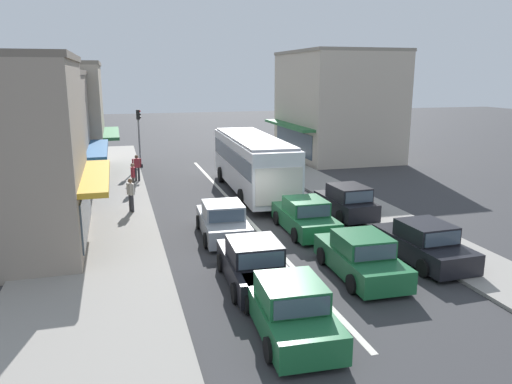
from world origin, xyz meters
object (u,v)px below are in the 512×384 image
Objects in this scene: sedan_queue_far_back at (254,264)px; traffic_light_downstreet at (139,129)px; city_bus at (252,161)px; parked_sedan_kerb_front at (424,244)px; parked_hatchback_kerb_second at (346,202)px; sedan_adjacent_lane_lead at (361,257)px; pedestrian_with_handbag_near at (137,166)px; pedestrian_far_walker at (131,193)px; pedestrian_browsing_midblock at (133,176)px; sedan_behind_bus_mid at (305,217)px; sedan_behind_bus_near at (290,309)px; sedan_queue_gap_filler at (223,221)px.

traffic_light_downstreet reaches higher than sedan_queue_far_back.
city_bus reaches higher than parked_sedan_kerb_front.
parked_hatchback_kerb_second is 0.89× the size of traffic_light_downstreet.
parked_sedan_kerb_front is at bearing -75.38° from city_bus.
pedestrian_with_handbag_near reaches higher than sedan_adjacent_lane_lead.
pedestrian_far_walker is at bearing 125.83° from sedan_adjacent_lane_lead.
sedan_queue_far_back is at bearing -76.83° from pedestrian_browsing_midblock.
parked_hatchback_kerb_second reaches higher than sedan_behind_bus_mid.
pedestrian_far_walker is at bearing -94.93° from pedestrian_with_handbag_near.
sedan_queue_far_back is 3.26m from sedan_behind_bus_near.
parked_sedan_kerb_front is at bearing -54.55° from pedestrian_browsing_midblock.
pedestrian_with_handbag_near is at bearing 85.07° from pedestrian_far_walker.
city_bus reaches higher than sedan_behind_bus_mid.
sedan_queue_gap_filler is 17.16m from traffic_light_downstreet.
city_bus is 2.57× the size of parked_sedan_kerb_front.
parked_hatchback_kerb_second reaches higher than sedan_queue_far_back.
city_bus is at bearing 104.62° from parked_sedan_kerb_front.
sedan_queue_far_back is 6.42m from parked_sedan_kerb_front.
city_bus is 2.91× the size of parked_hatchback_kerb_second.
sedan_adjacent_lane_lead and sedan_queue_far_back have the same top height.
sedan_behind_bus_mid is 8.56m from pedestrian_far_walker.
traffic_light_downstreet is 2.58× the size of pedestrian_with_handbag_near.
sedan_queue_far_back is at bearing -134.66° from parked_hatchback_kerb_second.
sedan_queue_far_back is at bearing -127.29° from sedan_behind_bus_mid.
traffic_light_downstreet is at bearing 120.87° from city_bus.
sedan_queue_far_back is 2.61× the size of pedestrian_with_handbag_near.
parked_hatchback_kerb_second is 10.31m from pedestrian_far_walker.
parked_hatchback_kerb_second is at bearing -62.55° from city_bus.
sedan_behind_bus_mid is (0.27, -7.56, -1.22)m from city_bus.
pedestrian_far_walker is at bearing 110.21° from sedan_queue_far_back.
traffic_light_downstreet is (-8.85, 21.54, 2.19)m from parked_sedan_kerb_front.
pedestrian_far_walker is at bearing 127.95° from sedan_queue_gap_filler.
sedan_queue_gap_filler is at bearing -114.08° from city_bus.
sedan_queue_far_back is 1.01× the size of traffic_light_downstreet.
pedestrian_browsing_midblock is at bearing 115.80° from sedan_adjacent_lane_lead.
pedestrian_far_walker reaches higher than sedan_queue_far_back.
pedestrian_with_handbag_near is at bearing 110.74° from sedan_adjacent_lane_lead.
sedan_queue_gap_filler is at bearing -76.14° from pedestrian_with_handbag_near.
parked_sedan_kerb_front is at bearing -42.99° from pedestrian_far_walker.
sedan_queue_far_back is at bearing -177.63° from parked_sedan_kerb_front.
pedestrian_with_handbag_near is (-2.91, 11.81, 0.40)m from sedan_queue_gap_filler.
parked_sedan_kerb_front is 2.61× the size of pedestrian_with_handbag_near.
pedestrian_far_walker is at bearing 137.01° from parked_sedan_kerb_front.
sedan_adjacent_lane_lead is 1.13× the size of parked_hatchback_kerb_second.
city_bus is at bearing -13.57° from pedestrian_browsing_midblock.
sedan_adjacent_lane_lead is 6.39m from sedan_queue_gap_filler.
sedan_behind_bus_mid and sedan_adjacent_lane_lead have the same top height.
sedan_behind_bus_near is at bearing -101.75° from city_bus.
parked_hatchback_kerb_second is (6.32, 6.40, 0.05)m from sedan_queue_far_back.
parked_sedan_kerb_front is at bearing -67.68° from traffic_light_downstreet.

